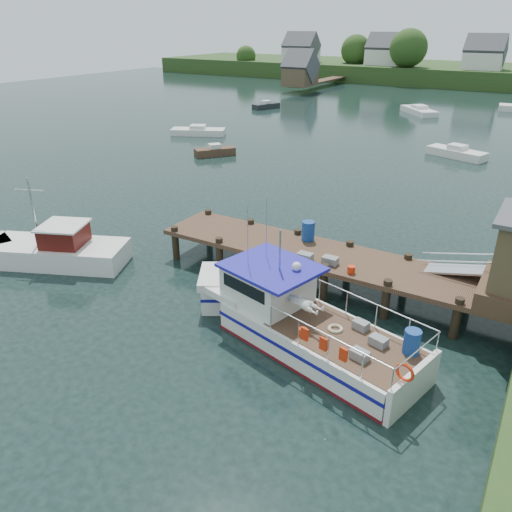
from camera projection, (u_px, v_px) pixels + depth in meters
The scene contains 9 objects.
ground_plane at pixel (293, 275), 21.87m from camera, with size 160.00×160.00×0.00m, color black.
dock at pixel (457, 263), 17.86m from camera, with size 16.60×3.00×4.78m.
lobster_boat at pixel (292, 317), 17.19m from camera, with size 9.63×4.72×4.65m.
work_boat at pixel (50, 250), 22.80m from camera, with size 7.38×4.70×3.99m.
moored_rowboat at pixel (215, 151), 41.30m from camera, with size 2.89×3.32×0.96m.
moored_a at pixel (198, 131), 48.79m from camera, with size 5.43×3.85×0.95m.
moored_b at pixel (456, 153), 40.72m from camera, with size 4.96×3.01×1.04m.
moored_d at pixel (419, 111), 59.90m from camera, with size 5.54×5.95×1.03m.
moored_e at pixel (266, 106), 63.51m from camera, with size 2.49×3.86×1.01m.
Camera 1 is at (8.71, -17.44, 10.09)m, focal length 35.00 mm.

